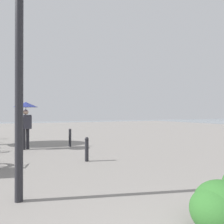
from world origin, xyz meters
TOP-DOWN VIEW (x-y plane):
  - lamppost at (3.84, 1.37)m, footprint 0.98×0.28m
  - pedestrian at (9.73, 0.81)m, footprint 1.00×1.00m
  - bollard_near at (6.38, -0.77)m, footprint 0.13×0.13m
  - bollard_mid at (9.66, -1.10)m, footprint 0.13×0.13m
  - shrub_low at (1.60, -0.85)m, footprint 0.70×0.63m
  - shrub_round at (1.60, -0.98)m, footprint 0.79×0.71m

SIDE VIEW (x-z plane):
  - shrub_low at x=1.60m, z-range 0.00..0.60m
  - shrub_round at x=1.60m, z-range 0.00..0.67m
  - bollard_near at x=6.38m, z-range 0.02..0.80m
  - bollard_mid at x=9.66m, z-range 0.02..0.86m
  - pedestrian at x=9.73m, z-range 0.59..2.62m
  - lamppost at x=3.84m, z-range 0.69..5.04m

